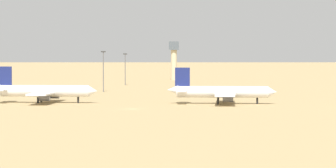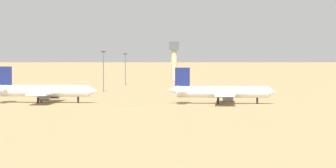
# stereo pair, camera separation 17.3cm
# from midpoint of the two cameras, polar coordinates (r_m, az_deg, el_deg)

# --- Properties ---
(ground) EXTENTS (4000.00, 4000.00, 0.00)m
(ground) POSITION_cam_midpoint_polar(r_m,az_deg,el_deg) (247.49, -2.42, -1.64)
(ground) COLOR tan
(ridge_west) EXTENTS (238.14, 147.66, 66.39)m
(ridge_west) POSITION_cam_midpoint_polar(r_m,az_deg,el_deg) (1336.75, -5.40, 3.09)
(ridge_west) COLOR slate
(ridge_west) RESTS_ON ground
(ridge_center) EXTENTS (398.32, 384.04, 66.73)m
(ridge_center) POSITION_cam_midpoint_polar(r_m,az_deg,el_deg) (1327.58, 7.79, 3.09)
(ridge_center) COLOR slate
(ridge_center) RESTS_ON ground
(parked_jet_navy_2) EXTENTS (34.53, 29.04, 11.41)m
(parked_jet_navy_2) POSITION_cam_midpoint_polar(r_m,az_deg,el_deg) (276.84, -8.19, -0.45)
(parked_jet_navy_2) COLOR white
(parked_jet_navy_2) RESTS_ON ground
(parked_jet_navy_3) EXTENTS (33.85, 28.41, 11.19)m
(parked_jet_navy_3) POSITION_cam_midpoint_polar(r_m,az_deg,el_deg) (269.91, 3.47, -0.52)
(parked_jet_navy_3) COLOR white
(parked_jet_navy_3) RESTS_ON ground
(control_tower) EXTENTS (5.20, 5.20, 20.51)m
(control_tower) POSITION_cam_midpoint_polar(r_m,az_deg,el_deg) (466.66, 0.37, 1.79)
(control_tower) COLOR #C6B793
(control_tower) RESTS_ON ground
(light_pole_mid) EXTENTS (1.80, 0.50, 15.97)m
(light_pole_mid) POSITION_cam_midpoint_polar(r_m,az_deg,el_deg) (341.38, -4.25, 1.02)
(light_pole_mid) COLOR #59595E
(light_pole_mid) RESTS_ON ground
(light_pole_east) EXTENTS (1.80, 0.50, 14.59)m
(light_pole_east) POSITION_cam_midpoint_polar(r_m,az_deg,el_deg) (402.03, -2.82, 1.13)
(light_pole_east) COLOR #59595E
(light_pole_east) RESTS_ON ground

